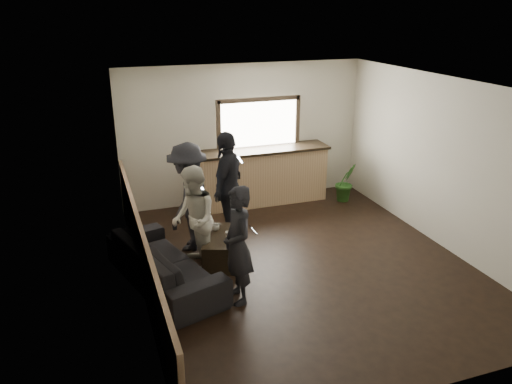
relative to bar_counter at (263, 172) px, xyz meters
name	(u,v)px	position (x,y,z in m)	size (l,w,h in m)	color
ground	(302,263)	(-0.30, -2.70, -0.64)	(5.00, 6.00, 0.01)	black
room_shell	(259,181)	(-1.04, -2.70, 0.83)	(5.01, 6.01, 2.80)	silver
bar_counter	(263,172)	(0.00, 0.00, 0.00)	(2.70, 0.68, 2.13)	tan
sofa	(164,263)	(-2.45, -2.59, -0.31)	(2.28, 0.89, 0.67)	black
coffee_table	(222,248)	(-1.47, -2.20, -0.42)	(0.55, 1.00, 0.44)	black
cup_a	(216,228)	(-1.51, -1.98, -0.15)	(0.12, 0.12, 0.09)	silver
cup_b	(228,235)	(-1.40, -2.31, -0.15)	(0.11, 0.11, 0.10)	silver
potted_plant	(346,182)	(1.66, -0.49, -0.24)	(0.44, 0.36, 0.81)	#2D6623
person_a	(238,246)	(-1.56, -3.36, 0.19)	(0.48, 0.62, 1.66)	black
person_b	(194,220)	(-1.93, -2.30, 0.18)	(0.67, 0.83, 1.64)	beige
person_c	(188,197)	(-1.85, -1.56, 0.26)	(1.18, 1.35, 1.81)	black
person_d	(228,186)	(-1.13, -1.40, 0.31)	(1.02, 1.19, 1.91)	black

